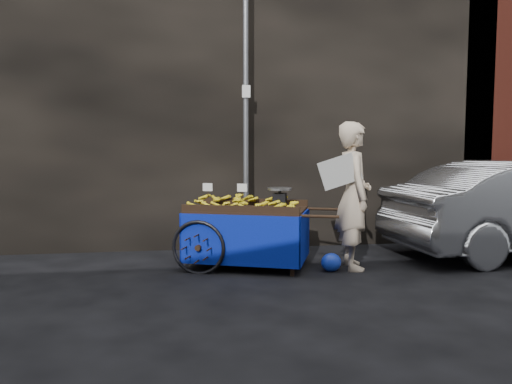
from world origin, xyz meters
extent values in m
plane|color=black|center=(0.00, 0.00, 0.00)|extent=(80.00, 80.00, 0.00)
cube|color=black|center=(-1.00, 2.60, 2.50)|extent=(11.00, 2.00, 5.00)
cube|color=#591E14|center=(5.50, 2.60, 2.50)|extent=(3.00, 2.00, 5.00)
cylinder|color=slate|center=(0.30, 1.30, 2.00)|extent=(0.08, 0.08, 4.00)
cube|color=white|center=(0.30, 1.25, 2.40)|extent=(0.12, 0.02, 0.18)
cube|color=black|center=(0.20, 0.38, 0.75)|extent=(1.73, 1.41, 0.06)
cube|color=black|center=(0.36, 0.79, 0.81)|extent=(1.41, 0.57, 0.09)
cube|color=black|center=(0.04, -0.03, 0.81)|extent=(1.41, 0.57, 0.09)
cube|color=black|center=(0.68, -0.20, 0.37)|extent=(0.06, 0.06, 0.75)
cube|color=black|center=(0.95, 0.50, 0.37)|extent=(0.06, 0.06, 0.75)
cylinder|color=black|center=(0.99, -0.32, 0.75)|extent=(0.45, 0.20, 0.04)
cylinder|color=black|center=(1.25, 0.38, 0.75)|extent=(0.45, 0.20, 0.04)
torus|color=black|center=(-0.46, 0.09, 0.33)|extent=(0.67, 0.29, 0.70)
torus|color=black|center=(-0.10, 1.04, 0.33)|extent=(0.67, 0.29, 0.70)
cylinder|color=black|center=(-0.28, 0.57, 0.33)|extent=(0.42, 1.00, 0.05)
cube|color=navy|center=(0.03, -0.06, 0.43)|extent=(1.44, 0.56, 0.64)
cube|color=navy|center=(0.37, 0.83, 0.43)|extent=(1.44, 0.56, 0.64)
cube|color=navy|center=(-0.51, 0.65, 0.43)|extent=(0.36, 0.92, 0.64)
cube|color=navy|center=(0.91, 0.11, 0.43)|extent=(0.36, 0.92, 0.64)
cube|color=black|center=(0.61, 0.28, 0.91)|extent=(0.20, 0.18, 0.15)
cylinder|color=silver|center=(0.61, 0.28, 1.04)|extent=(0.41, 0.41, 0.03)
cube|color=white|center=(-0.32, 0.47, 1.06)|extent=(0.13, 0.06, 0.10)
cube|color=white|center=(0.12, 0.30, 1.06)|extent=(0.13, 0.06, 0.10)
imported|color=#C8B194|center=(1.55, 0.08, 0.95)|extent=(0.52, 0.74, 1.91)
cube|color=beige|center=(1.30, -0.10, 1.28)|extent=(0.59, 0.07, 0.50)
ellipsoid|color=blue|center=(1.22, -0.06, 0.12)|extent=(0.26, 0.21, 0.24)
camera|label=1|loc=(-0.67, -6.09, 1.57)|focal=35.00mm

